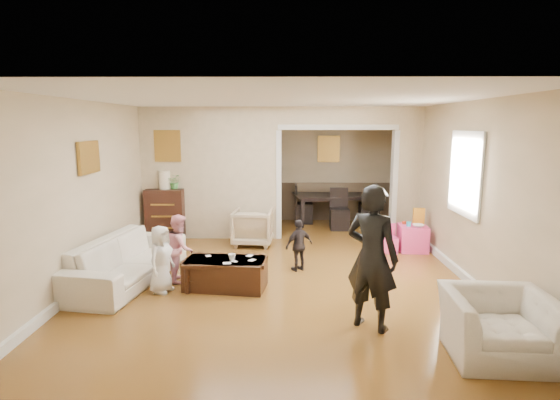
{
  "coord_description": "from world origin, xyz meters",
  "views": [
    {
      "loc": [
        0.08,
        -6.74,
        2.26
      ],
      "look_at": [
        0.0,
        0.2,
        1.05
      ],
      "focal_mm": 27.84,
      "sensor_mm": 36.0,
      "label": 1
    }
  ],
  "objects_px": {
    "coffee_table": "(226,274)",
    "child_toddler": "(299,245)",
    "sofa": "(128,260)",
    "child_kneel_a": "(161,259)",
    "table_lamp": "(164,180)",
    "adult_person": "(372,257)",
    "coffee_cup": "(232,257)",
    "cyan_cup": "(409,224)",
    "dining_table": "(336,208)",
    "dresser": "(166,214)",
    "armchair_back": "(253,227)",
    "armchair_front": "(498,326)",
    "play_table": "(413,238)",
    "child_kneel_b": "(180,248)"
  },
  "relations": [
    {
      "from": "coffee_table",
      "to": "child_toddler",
      "type": "distance_m",
      "value": 1.31
    },
    {
      "from": "sofa",
      "to": "child_kneel_a",
      "type": "height_order",
      "value": "child_kneel_a"
    },
    {
      "from": "sofa",
      "to": "table_lamp",
      "type": "xyz_separation_m",
      "value": [
        -0.08,
        2.38,
        0.87
      ]
    },
    {
      "from": "adult_person",
      "to": "child_kneel_a",
      "type": "distance_m",
      "value": 2.85
    },
    {
      "from": "coffee_cup",
      "to": "cyan_cup",
      "type": "height_order",
      "value": "cyan_cup"
    },
    {
      "from": "dining_table",
      "to": "table_lamp",
      "type": "bearing_deg",
      "value": -165.67
    },
    {
      "from": "dresser",
      "to": "adult_person",
      "type": "height_order",
      "value": "adult_person"
    },
    {
      "from": "table_lamp",
      "to": "adult_person",
      "type": "xyz_separation_m",
      "value": [
        3.32,
        -3.8,
        -0.37
      ]
    },
    {
      "from": "armchair_back",
      "to": "dresser",
      "type": "height_order",
      "value": "dresser"
    },
    {
      "from": "child_toddler",
      "to": "armchair_back",
      "type": "bearing_deg",
      "value": -93.02
    },
    {
      "from": "coffee_table",
      "to": "child_toddler",
      "type": "height_order",
      "value": "child_toddler"
    },
    {
      "from": "table_lamp",
      "to": "child_toddler",
      "type": "xyz_separation_m",
      "value": [
        2.58,
        -1.87,
        -0.79
      ]
    },
    {
      "from": "sofa",
      "to": "dresser",
      "type": "xyz_separation_m",
      "value": [
        -0.08,
        2.38,
        0.18
      ]
    },
    {
      "from": "table_lamp",
      "to": "coffee_table",
      "type": "relative_size",
      "value": 0.33
    },
    {
      "from": "sofa",
      "to": "child_toddler",
      "type": "bearing_deg",
      "value": -69.15
    },
    {
      "from": "armchair_back",
      "to": "coffee_cup",
      "type": "relative_size",
      "value": 7.36
    },
    {
      "from": "coffee_cup",
      "to": "cyan_cup",
      "type": "bearing_deg",
      "value": 32.29
    },
    {
      "from": "table_lamp",
      "to": "cyan_cup",
      "type": "height_order",
      "value": "table_lamp"
    },
    {
      "from": "armchair_back",
      "to": "coffee_table",
      "type": "xyz_separation_m",
      "value": [
        -0.22,
        -2.24,
        -0.13
      ]
    },
    {
      "from": "armchair_front",
      "to": "coffee_table",
      "type": "height_order",
      "value": "armchair_front"
    },
    {
      "from": "armchair_back",
      "to": "armchair_front",
      "type": "distance_m",
      "value": 4.84
    },
    {
      "from": "sofa",
      "to": "coffee_cup",
      "type": "distance_m",
      "value": 1.59
    },
    {
      "from": "armchair_front",
      "to": "coffee_table",
      "type": "relative_size",
      "value": 0.89
    },
    {
      "from": "armchair_front",
      "to": "coffee_table",
      "type": "xyz_separation_m",
      "value": [
        -2.92,
        1.79,
        -0.11
      ]
    },
    {
      "from": "sofa",
      "to": "cyan_cup",
      "type": "relative_size",
      "value": 27.92
    },
    {
      "from": "coffee_cup",
      "to": "dining_table",
      "type": "distance_m",
      "value": 4.59
    },
    {
      "from": "armchair_front",
      "to": "sofa",
      "type": "bearing_deg",
      "value": 158.67
    },
    {
      "from": "child_kneel_a",
      "to": "dining_table",
      "type": "bearing_deg",
      "value": -15.93
    },
    {
      "from": "cyan_cup",
      "to": "child_toddler",
      "type": "distance_m",
      "value": 2.26
    },
    {
      "from": "coffee_table",
      "to": "play_table",
      "type": "xyz_separation_m",
      "value": [
        3.14,
        1.86,
        0.03
      ]
    },
    {
      "from": "play_table",
      "to": "cyan_cup",
      "type": "height_order",
      "value": "cyan_cup"
    },
    {
      "from": "cyan_cup",
      "to": "child_toddler",
      "type": "xyz_separation_m",
      "value": [
        -1.99,
        -1.06,
        -0.1
      ]
    },
    {
      "from": "child_kneel_a",
      "to": "child_toddler",
      "type": "height_order",
      "value": "child_kneel_a"
    },
    {
      "from": "armchair_back",
      "to": "adult_person",
      "type": "height_order",
      "value": "adult_person"
    },
    {
      "from": "table_lamp",
      "to": "child_kneel_b",
      "type": "xyz_separation_m",
      "value": [
        0.83,
        -2.32,
        -0.7
      ]
    },
    {
      "from": "dresser",
      "to": "table_lamp",
      "type": "xyz_separation_m",
      "value": [
        0.0,
        0.0,
        0.69
      ]
    },
    {
      "from": "coffee_cup",
      "to": "play_table",
      "type": "distance_m",
      "value": 3.6
    },
    {
      "from": "armchair_back",
      "to": "child_toddler",
      "type": "xyz_separation_m",
      "value": [
        0.83,
        -1.49,
        0.07
      ]
    },
    {
      "from": "sofa",
      "to": "coffee_cup",
      "type": "bearing_deg",
      "value": -91.35
    },
    {
      "from": "play_table",
      "to": "child_kneel_b",
      "type": "height_order",
      "value": "child_kneel_b"
    },
    {
      "from": "table_lamp",
      "to": "coffee_cup",
      "type": "height_order",
      "value": "table_lamp"
    },
    {
      "from": "play_table",
      "to": "armchair_front",
      "type": "bearing_deg",
      "value": -93.53
    },
    {
      "from": "sofa",
      "to": "coffee_cup",
      "type": "xyz_separation_m",
      "value": [
        1.55,
        -0.3,
        0.13
      ]
    },
    {
      "from": "sofa",
      "to": "dining_table",
      "type": "distance_m",
      "value": 5.2
    },
    {
      "from": "adult_person",
      "to": "child_toddler",
      "type": "distance_m",
      "value": 2.11
    },
    {
      "from": "play_table",
      "to": "child_toddler",
      "type": "relative_size",
      "value": 0.59
    },
    {
      "from": "cyan_cup",
      "to": "child_kneel_b",
      "type": "relative_size",
      "value": 0.08
    },
    {
      "from": "armchair_back",
      "to": "adult_person",
      "type": "bearing_deg",
      "value": 119.39
    },
    {
      "from": "dresser",
      "to": "coffee_cup",
      "type": "bearing_deg",
      "value": -58.61
    },
    {
      "from": "coffee_table",
      "to": "cyan_cup",
      "type": "relative_size",
      "value": 13.77
    }
  ]
}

